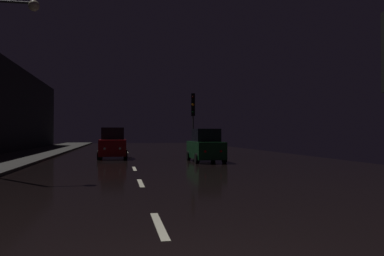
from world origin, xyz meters
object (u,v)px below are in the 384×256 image
at_px(traffic_light_far_right, 193,110).
at_px(car_approaching_headlights, 113,144).
at_px(streetlamp_overhead, 9,59).
at_px(car_parked_right_far, 206,147).

height_order(traffic_light_far_right, car_approaching_headlights, traffic_light_far_right).
xyz_separation_m(streetlamp_overhead, car_approaching_headlights, (3.92, 11.27, -3.76)).
distance_m(traffic_light_far_right, streetlamp_overhead, 18.37).
relative_size(streetlamp_overhead, car_parked_right_far, 1.77).
bearing_deg(car_parked_right_far, car_approaching_headlights, 52.85).
bearing_deg(streetlamp_overhead, traffic_light_far_right, 55.17).
distance_m(car_approaching_headlights, car_parked_right_far, 7.23).
xyz_separation_m(car_approaching_headlights, car_parked_right_far, (5.76, -4.36, -0.06)).
xyz_separation_m(traffic_light_far_right, streetlamp_overhead, (-10.47, -15.06, 1.01)).
relative_size(traffic_light_far_right, car_parked_right_far, 1.26).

